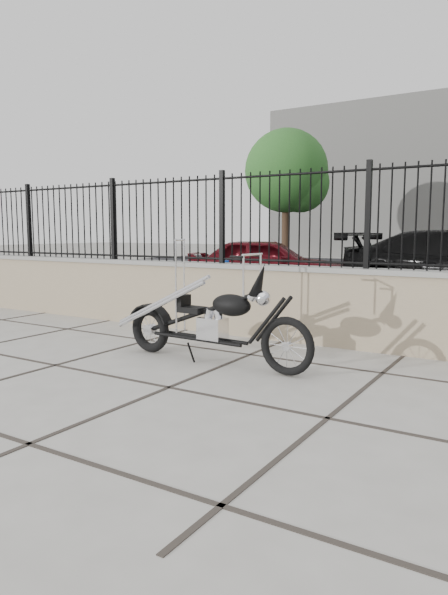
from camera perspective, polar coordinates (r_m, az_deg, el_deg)
name	(u,v)px	position (r m, az deg, el deg)	size (l,w,h in m)	color
ground_plane	(169,388)	(4.85, -5.96, -9.62)	(90.00, 90.00, 0.00)	#99968E
parking_lot	(435,280)	(16.47, 21.75, 1.78)	(30.00, 30.00, 0.00)	black
retaining_wall	(288,303)	(6.85, 6.89, -0.59)	(14.00, 0.36, 0.96)	gray
iron_fence	(289,218)	(6.79, 7.03, 8.48)	(14.00, 0.08, 1.20)	black
chopper_motorcycle	(209,301)	(5.60, -1.62, -0.33)	(2.23, 0.39, 1.34)	black
car_red	(267,264)	(12.35, 4.69, 3.56)	(1.48, 3.69, 1.26)	#4E0B11
bollard_a	(226,284)	(9.71, 0.23, 1.47)	(0.10, 0.10, 0.87)	#0C44BE
tree_left	(286,167)	(22.24, 6.73, 13.76)	(3.36, 3.36, 5.67)	#382619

